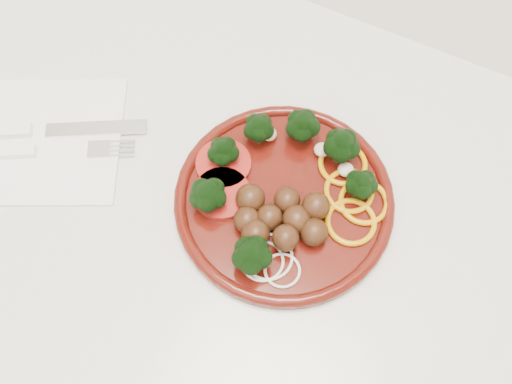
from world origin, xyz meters
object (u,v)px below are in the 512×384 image
at_px(plate, 283,195).
at_px(napkin, 48,140).
at_px(fork, 20,152).
at_px(knife, 26,131).

relative_size(plate, napkin, 1.42).
height_order(napkin, fork, fork).
height_order(knife, fork, knife).
xyz_separation_m(plate, knife, (-0.31, -0.06, -0.01)).
height_order(plate, napkin, plate).
height_order(napkin, knife, knife).
xyz_separation_m(knife, fork, (0.01, -0.03, -0.00)).
distance_m(knife, fork, 0.03).
distance_m(plate, fork, 0.31).
xyz_separation_m(plate, napkin, (-0.28, -0.05, -0.01)).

